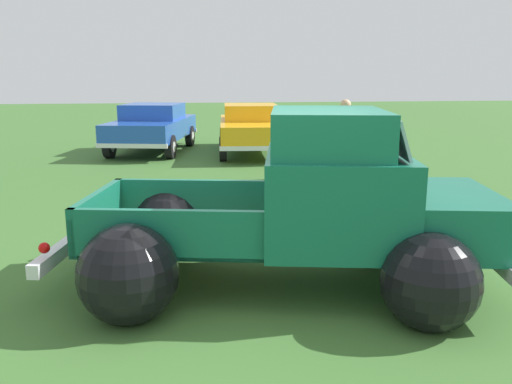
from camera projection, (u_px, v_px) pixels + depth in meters
The scene contains 6 objects.
ground_plane at pixel (274, 283), 5.81m from camera, with size 80.00×80.00×0.00m, color #3D6B2D.
vintage_pickup_truck at pixel (310, 218), 5.63m from camera, with size 4.89×3.42×1.96m.
show_car_0 at pixel (152, 126), 15.76m from camera, with size 2.77×4.57×1.43m.
show_car_1 at pixel (251, 127), 15.47m from camera, with size 2.18×4.73×1.43m.
spectator_0 at pixel (345, 133), 11.62m from camera, with size 0.49×0.47×1.76m.
lane_cone_1 at pixel (363, 196), 8.68m from camera, with size 0.36×0.36×0.63m.
Camera 1 is at (-0.94, -5.37, 2.26)m, focal length 36.58 mm.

